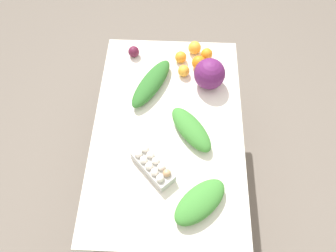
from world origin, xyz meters
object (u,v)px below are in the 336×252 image
greens_bunch_chard (191,129)px  egg_carton (153,166)px  orange_3 (181,57)px  cabbage_purple (210,74)px  orange_1 (195,48)px  greens_bunch_beet_tops (200,202)px  greens_bunch_scallion (151,83)px  beet_root (134,52)px  orange_0 (207,54)px  orange_4 (184,71)px  orange_2 (199,63)px

greens_bunch_chard → egg_carton: bearing=-41.1°
egg_carton → orange_3: 0.74m
cabbage_purple → orange_1: (-0.25, -0.08, -0.05)m
greens_bunch_chard → cabbage_purple: bearing=163.7°
orange_1 → greens_bunch_beet_tops: bearing=1.6°
greens_bunch_scallion → orange_1: size_ratio=4.82×
greens_bunch_chard → beet_root: greens_bunch_chard is taller
beet_root → orange_1: orange_1 is taller
greens_bunch_beet_tops → orange_1: size_ratio=3.73×
orange_1 → beet_root: bearing=-83.3°
greens_bunch_beet_tops → orange_0: bearing=177.0°
egg_carton → orange_4: bearing=124.2°
orange_0 → orange_1: size_ratio=0.89×
cabbage_purple → greens_bunch_chard: bearing=-16.3°
greens_bunch_chard → orange_2: bearing=174.8°
beet_root → orange_4: (0.14, 0.31, 0.00)m
cabbage_purple → beet_root: 0.51m
greens_bunch_chard → orange_1: (-0.59, 0.02, -0.00)m
orange_1 → orange_4: (0.19, -0.06, -0.01)m
egg_carton → beet_root: bearing=149.7°
egg_carton → orange_4: (-0.63, 0.14, -0.01)m
orange_1 → orange_3: 0.12m
greens_bunch_beet_tops → beet_root: 1.03m
greens_bunch_scallion → orange_2: size_ratio=4.64×
egg_carton → greens_bunch_scallion: size_ratio=0.64×
orange_2 → orange_4: 0.11m
greens_bunch_scallion → greens_bunch_beet_tops: bearing=21.8°
orange_3 → greens_bunch_chard: bearing=7.4°
greens_bunch_chard → orange_0: size_ratio=4.43×
orange_3 → orange_4: 0.11m
orange_0 → cabbage_purple: bearing=1.9°
greens_bunch_scallion → orange_3: (-0.21, 0.17, -0.01)m
egg_carton → orange_2: (-0.69, 0.23, -0.00)m
orange_0 → greens_bunch_scallion: bearing=-52.9°
egg_carton → orange_3: size_ratio=3.50×
orange_1 → orange_2: (0.12, 0.02, 0.00)m
greens_bunch_scallion → orange_0: (-0.25, 0.33, -0.01)m
greens_bunch_chard → orange_0: greens_bunch_chard is taller
egg_carton → orange_2: egg_carton is taller
greens_bunch_beet_tops → orange_3: 0.92m
egg_carton → beet_root: size_ratio=3.64×
cabbage_purple → orange_1: cabbage_purple is taller
egg_carton → orange_3: (-0.73, 0.12, -0.01)m
egg_carton → greens_bunch_beet_tops: bearing=10.6°
greens_bunch_beet_tops → cabbage_purple: bearing=175.7°
orange_3 → orange_0: bearing=101.4°
greens_bunch_scallion → orange_4: bearing=119.5°
greens_bunch_scallion → greens_bunch_chard: (0.30, 0.23, 0.00)m
greens_bunch_chard → beet_root: 0.66m
cabbage_purple → orange_0: 0.21m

